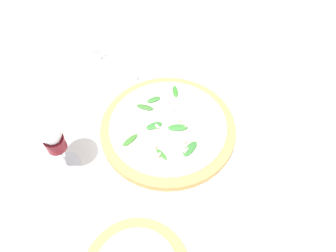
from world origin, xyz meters
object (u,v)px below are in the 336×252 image
at_px(fork, 114,63).
at_px(side_plate_white, 326,101).
at_px(wine_glass, 53,138).
at_px(pizza_arugula_main, 168,129).

distance_m(fork, side_plate_white, 0.58).
bearing_deg(wine_glass, side_plate_white, -94.66).
height_order(pizza_arugula_main, side_plate_white, pizza_arugula_main).
bearing_deg(wine_glass, pizza_arugula_main, -90.02).
height_order(pizza_arugula_main, wine_glass, wine_glass).
bearing_deg(side_plate_white, wine_glass, 85.34).
bearing_deg(fork, pizza_arugula_main, 160.94).
xyz_separation_m(wine_glass, fork, (0.28, -0.19, -0.10)).
distance_m(pizza_arugula_main, wine_glass, 0.26).
relative_size(pizza_arugula_main, wine_glass, 2.14).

